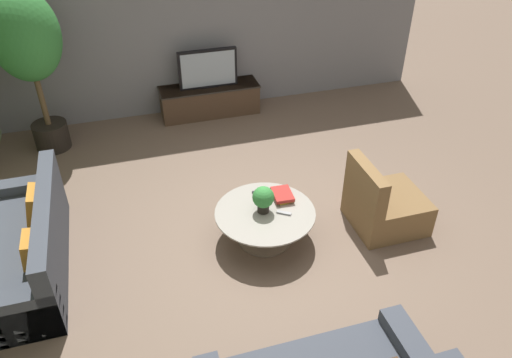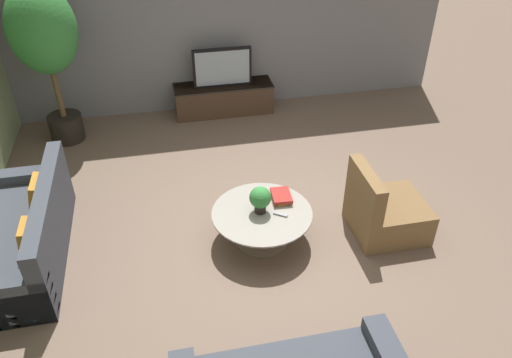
{
  "view_description": "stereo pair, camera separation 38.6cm",
  "coord_description": "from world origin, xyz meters",
  "px_view_note": "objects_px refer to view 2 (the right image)",
  "views": [
    {
      "loc": [
        -1.36,
        -4.3,
        3.86
      ],
      "look_at": [
        -0.02,
        0.18,
        0.55
      ],
      "focal_mm": 35.0,
      "sensor_mm": 36.0,
      "label": 1
    },
    {
      "loc": [
        -0.99,
        -4.4,
        3.86
      ],
      "look_at": [
        -0.02,
        0.18,
        0.55
      ],
      "focal_mm": 35.0,
      "sensor_mm": 36.0,
      "label": 2
    }
  ],
  "objects_px": {
    "media_console": "(224,98)",
    "armchair_wicker": "(384,212)",
    "television": "(222,67)",
    "couch_by_wall": "(26,236)",
    "potted_plant_tabletop": "(260,199)",
    "coffee_table": "(262,220)",
    "potted_palm_tall": "(44,39)"
  },
  "relations": [
    {
      "from": "coffee_table",
      "to": "armchair_wicker",
      "type": "relative_size",
      "value": 1.3
    },
    {
      "from": "media_console",
      "to": "coffee_table",
      "type": "distance_m",
      "value": 3.18
    },
    {
      "from": "coffee_table",
      "to": "potted_palm_tall",
      "type": "distance_m",
      "value": 3.88
    },
    {
      "from": "television",
      "to": "couch_by_wall",
      "type": "relative_size",
      "value": 0.46
    },
    {
      "from": "media_console",
      "to": "television",
      "type": "distance_m",
      "value": 0.53
    },
    {
      "from": "media_console",
      "to": "armchair_wicker",
      "type": "xyz_separation_m",
      "value": [
        1.34,
        -3.32,
        0.02
      ]
    },
    {
      "from": "television",
      "to": "coffee_table",
      "type": "bearing_deg",
      "value": -91.12
    },
    {
      "from": "couch_by_wall",
      "to": "potted_palm_tall",
      "type": "distance_m",
      "value": 2.84
    },
    {
      "from": "coffee_table",
      "to": "couch_by_wall",
      "type": "relative_size",
      "value": 0.56
    },
    {
      "from": "media_console",
      "to": "coffee_table",
      "type": "relative_size",
      "value": 1.43
    },
    {
      "from": "couch_by_wall",
      "to": "armchair_wicker",
      "type": "height_order",
      "value": "armchair_wicker"
    },
    {
      "from": "armchair_wicker",
      "to": "potted_palm_tall",
      "type": "xyz_separation_m",
      "value": [
        -3.76,
        2.94,
        1.28
      ]
    },
    {
      "from": "media_console",
      "to": "armchair_wicker",
      "type": "bearing_deg",
      "value": -68.07
    },
    {
      "from": "television",
      "to": "potted_plant_tabletop",
      "type": "bearing_deg",
      "value": -91.43
    },
    {
      "from": "armchair_wicker",
      "to": "couch_by_wall",
      "type": "bearing_deg",
      "value": 84.21
    },
    {
      "from": "potted_plant_tabletop",
      "to": "potted_palm_tall",
      "type": "bearing_deg",
      "value": 130.2
    },
    {
      "from": "couch_by_wall",
      "to": "potted_plant_tabletop",
      "type": "distance_m",
      "value": 2.54
    },
    {
      "from": "television",
      "to": "armchair_wicker",
      "type": "relative_size",
      "value": 1.07
    },
    {
      "from": "potted_palm_tall",
      "to": "potted_plant_tabletop",
      "type": "bearing_deg",
      "value": -49.8
    },
    {
      "from": "coffee_table",
      "to": "potted_plant_tabletop",
      "type": "height_order",
      "value": "potted_plant_tabletop"
    },
    {
      "from": "coffee_table",
      "to": "armchair_wicker",
      "type": "xyz_separation_m",
      "value": [
        1.4,
        -0.14,
        -0.01
      ]
    },
    {
      "from": "television",
      "to": "armchair_wicker",
      "type": "distance_m",
      "value": 3.61
    },
    {
      "from": "television",
      "to": "media_console",
      "type": "bearing_deg",
      "value": 90.0
    },
    {
      "from": "television",
      "to": "couch_by_wall",
      "type": "distance_m",
      "value": 3.93
    },
    {
      "from": "potted_plant_tabletop",
      "to": "media_console",
      "type": "bearing_deg",
      "value": 88.58
    },
    {
      "from": "television",
      "to": "potted_plant_tabletop",
      "type": "height_order",
      "value": "television"
    },
    {
      "from": "television",
      "to": "potted_palm_tall",
      "type": "height_order",
      "value": "potted_palm_tall"
    },
    {
      "from": "media_console",
      "to": "potted_palm_tall",
      "type": "relative_size",
      "value": 0.7
    },
    {
      "from": "media_console",
      "to": "potted_plant_tabletop",
      "type": "distance_m",
      "value": 3.18
    },
    {
      "from": "media_console",
      "to": "couch_by_wall",
      "type": "bearing_deg",
      "value": -131.52
    },
    {
      "from": "television",
      "to": "armchair_wicker",
      "type": "height_order",
      "value": "television"
    },
    {
      "from": "couch_by_wall",
      "to": "potted_palm_tall",
      "type": "relative_size",
      "value": 0.88
    }
  ]
}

